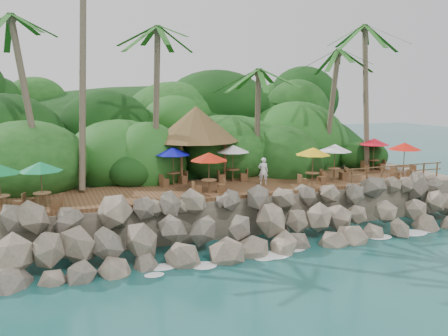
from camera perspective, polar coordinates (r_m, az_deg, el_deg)
name	(u,v)px	position (r m, az deg, el deg)	size (l,w,h in m)	color
ground	(270,257)	(23.40, 5.50, -10.53)	(140.00, 140.00, 0.00)	#19514F
land_base	(177,178)	(37.59, -5.61, -1.19)	(32.00, 25.20, 2.10)	gray
jungle_hill	(155,175)	(44.92, -8.23, -0.84)	(44.80, 28.00, 15.40)	#143811
seawall	(253,223)	(24.75, 3.43, -6.58)	(29.00, 4.00, 2.30)	gray
terrace	(224,188)	(28.06, 0.00, -2.42)	(26.00, 5.00, 0.20)	brown
jungle_foliage	(181,194)	(36.86, -5.15, -3.06)	(44.00, 16.00, 12.00)	#143811
foam_line	(267,254)	(23.64, 5.16, -10.23)	(25.20, 0.80, 0.06)	white
palms	(216,25)	(30.36, -1.01, 16.75)	(27.85, 7.25, 14.71)	brown
palapa	(196,124)	(30.23, -3.35, 5.31)	(5.45, 5.45, 4.60)	brown
dining_clusters	(246,155)	(27.73, 2.70, 1.59)	(25.69, 5.19, 2.27)	brown
railing	(396,171)	(31.47, 19.87, -0.38)	(7.20, 0.10, 1.00)	brown
waiter	(263,171)	(28.53, 4.69, -0.37)	(0.60, 0.39, 1.64)	white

